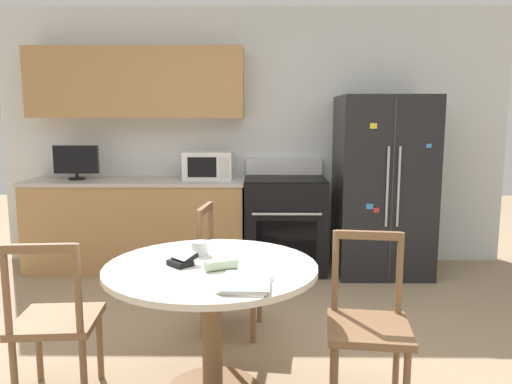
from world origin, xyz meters
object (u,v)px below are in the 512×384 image
at_px(candle_glass, 200,249).
at_px(microwave, 208,165).
at_px(countertop_tv, 76,161).
at_px(dining_chair_left, 56,322).
at_px(dining_chair_far, 228,271).
at_px(wallet, 182,260).
at_px(oven_range, 285,223).
at_px(dining_chair_right, 368,325).
at_px(refrigerator, 382,186).

bearing_deg(candle_glass, microwave, 94.62).
height_order(microwave, candle_glass, microwave).
xyz_separation_m(countertop_tv, dining_chair_left, (0.72, -2.35, -0.65)).
distance_m(microwave, dining_chair_far, 1.66).
height_order(dining_chair_far, wallet, dining_chair_far).
distance_m(oven_range, microwave, 0.95).
relative_size(oven_range, dining_chair_left, 1.20).
relative_size(dining_chair_far, wallet, 5.17).
distance_m(oven_range, dining_chair_right, 2.38).
bearing_deg(refrigerator, microwave, 175.75).
xyz_separation_m(dining_chair_left, wallet, (0.67, 0.05, 0.33)).
distance_m(microwave, dining_chair_left, 2.54).
relative_size(microwave, wallet, 2.72).
xyz_separation_m(microwave, dining_chair_far, (0.29, -1.52, -0.60)).
relative_size(microwave, dining_chair_right, 0.53).
relative_size(refrigerator, wallet, 9.79).
height_order(dining_chair_right, dining_chair_far, same).
height_order(refrigerator, candle_glass, refrigerator).
bearing_deg(dining_chair_far, microwave, -162.10).
distance_m(countertop_tv, dining_chair_right, 3.42).
bearing_deg(candle_glass, oven_range, 74.34).
relative_size(oven_range, microwave, 2.28).
bearing_deg(countertop_tv, dining_chair_right, -45.06).
relative_size(oven_range, dining_chair_right, 1.20).
bearing_deg(dining_chair_left, countertop_tv, 102.42).
height_order(refrigerator, microwave, refrigerator).
bearing_deg(microwave, candle_glass, -85.38).
bearing_deg(wallet, dining_chair_left, -175.43).
relative_size(countertop_tv, candle_glass, 4.58).
xyz_separation_m(dining_chair_right, dining_chair_far, (-0.79, 0.91, 0.00)).
bearing_deg(refrigerator, candle_glass, -126.87).
height_order(microwave, dining_chair_right, microwave).
distance_m(microwave, countertop_tv, 1.29).
distance_m(oven_range, countertop_tv, 2.14).
distance_m(dining_chair_far, wallet, 0.91).
bearing_deg(oven_range, candle_glass, -105.66).
height_order(refrigerator, dining_chair_far, refrigerator).
distance_m(dining_chair_right, dining_chair_far, 1.20).
bearing_deg(dining_chair_far, oven_range, 169.25).
xyz_separation_m(microwave, dining_chair_left, (-0.57, -2.40, -0.60)).
distance_m(dining_chair_far, dining_chair_left, 1.23).
bearing_deg(dining_chair_right, refrigerator, -97.65).
bearing_deg(refrigerator, countertop_tv, 178.56).
bearing_deg(dining_chair_left, microwave, 72.03).
distance_m(microwave, wallet, 2.37).
xyz_separation_m(oven_range, dining_chair_left, (-1.32, -2.33, -0.03)).
bearing_deg(dining_chair_left, oven_range, 55.73).
relative_size(dining_chair_left, candle_glass, 9.52).
relative_size(microwave, dining_chair_far, 0.53).
bearing_deg(dining_chair_far, refrigerator, 141.95).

